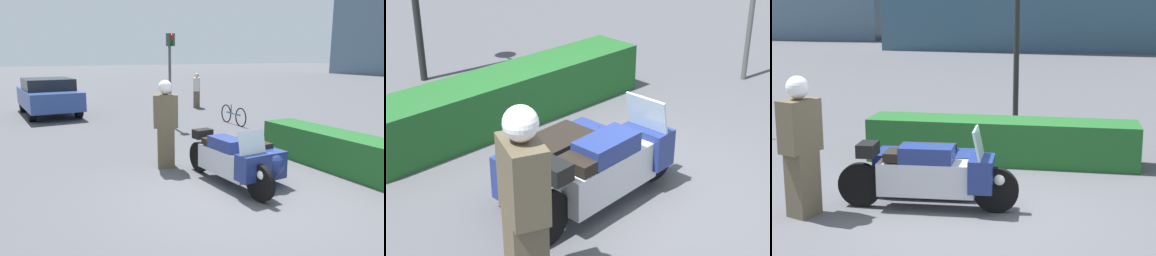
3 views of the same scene
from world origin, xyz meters
The scene contains 8 objects.
ground_plane centered at (0.00, 0.00, 0.00)m, with size 160.00×160.00×0.00m, color #4C4C51.
police_motorcycle centered at (-0.61, 0.45, 0.46)m, with size 2.48×1.20×1.15m.
officer_rider centered at (-2.18, -0.41, 0.98)m, with size 0.47×0.58×1.86m.
hedge_bush_curbside centered at (0.07, 2.74, 0.38)m, with size 4.71×0.85×0.76m, color #1E5623.
traffic_light_far centered at (-6.33, 1.63, 2.03)m, with size 0.22×0.28×3.04m.
parked_car_background centered at (-10.83, -1.62, 0.78)m, with size 4.21×2.05×1.45m.
pedestrian_bystander centered at (-9.94, 4.60, 0.78)m, with size 0.51×0.47×1.55m.
bicycle_parked centered at (-5.69, 3.71, 0.31)m, with size 1.60×0.11×0.69m.
Camera 1 is at (4.91, -3.57, 2.37)m, focal length 35.00 mm.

